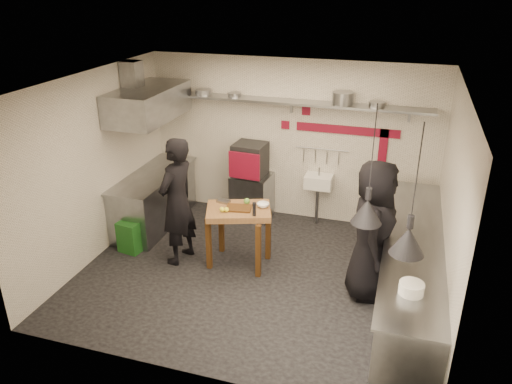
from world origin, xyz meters
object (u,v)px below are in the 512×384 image
(oven_stand, at_px, (252,196))
(chef_left, at_px, (177,202))
(combi_oven, at_px, (250,160))
(green_bin, at_px, (132,236))
(chef_right, at_px, (373,231))
(prep_table, at_px, (239,236))

(oven_stand, height_order, chef_left, chef_left)
(combi_oven, height_order, green_bin, combi_oven)
(oven_stand, bearing_deg, chef_right, -34.49)
(combi_oven, bearing_deg, oven_stand, 22.57)
(combi_oven, xyz_separation_m, chef_left, (-0.57, -1.73, -0.12))
(oven_stand, relative_size, prep_table, 0.87)
(prep_table, height_order, chef_right, chef_right)
(chef_right, bearing_deg, combi_oven, 48.06)
(oven_stand, distance_m, combi_oven, 0.69)
(combi_oven, bearing_deg, chef_left, -103.74)
(chef_left, bearing_deg, green_bin, -80.36)
(chef_left, bearing_deg, prep_table, 111.84)
(oven_stand, xyz_separation_m, green_bin, (-1.45, -1.71, -0.15))
(green_bin, distance_m, prep_table, 1.77)
(oven_stand, distance_m, green_bin, 2.25)
(combi_oven, relative_size, prep_table, 0.63)
(oven_stand, distance_m, prep_table, 1.61)
(green_bin, relative_size, chef_left, 0.26)
(chef_left, relative_size, chef_right, 1.01)
(chef_right, bearing_deg, green_bin, 85.00)
(chef_left, distance_m, chef_right, 2.83)
(green_bin, height_order, prep_table, prep_table)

